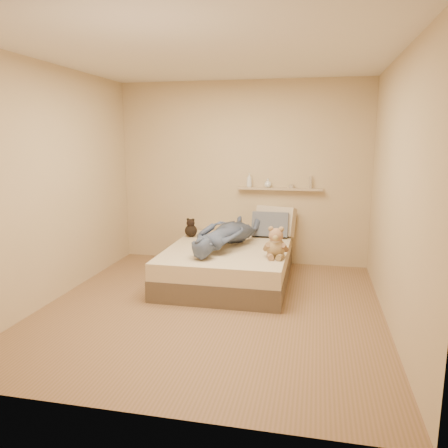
% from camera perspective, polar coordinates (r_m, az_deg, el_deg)
% --- Properties ---
extents(room, '(3.80, 3.80, 3.80)m').
position_cam_1_polar(room, '(4.48, -1.74, 4.70)').
color(room, '#8C6448').
rests_on(room, ground).
extents(bed, '(1.50, 1.90, 0.45)m').
position_cam_1_polar(bed, '(5.59, 0.60, -5.26)').
color(bed, brown).
rests_on(bed, floor).
extents(game_console, '(0.17, 0.10, 0.06)m').
position_cam_1_polar(game_console, '(5.05, -3.22, -2.71)').
color(game_console, '#ADAFB4').
rests_on(game_console, bed).
extents(teddy_bear, '(0.31, 0.29, 0.37)m').
position_cam_1_polar(teddy_bear, '(5.04, 6.77, -2.71)').
color(teddy_bear, tan).
rests_on(teddy_bear, bed).
extents(dark_plush, '(0.17, 0.17, 0.26)m').
position_cam_1_polar(dark_plush, '(6.09, -4.35, -0.62)').
color(dark_plush, black).
rests_on(dark_plush, bed).
extents(pillow_cream, '(0.60, 0.40, 0.43)m').
position_cam_1_polar(pillow_cream, '(6.22, 6.71, 0.39)').
color(pillow_cream, beige).
rests_on(pillow_cream, bed).
extents(pillow_grey, '(0.51, 0.26, 0.37)m').
position_cam_1_polar(pillow_grey, '(6.09, 6.05, -0.11)').
color(pillow_grey, slate).
rests_on(pillow_grey, bed).
extents(person, '(0.87, 1.55, 0.35)m').
position_cam_1_polar(person, '(5.47, 0.13, -1.30)').
color(person, '#474F70').
rests_on(person, bed).
extents(wall_shelf, '(1.20, 0.12, 0.03)m').
position_cam_1_polar(wall_shelf, '(6.23, 7.27, 4.58)').
color(wall_shelf, tan).
rests_on(wall_shelf, wall_back).
extents(shelf_bottles, '(0.94, 0.11, 0.20)m').
position_cam_1_polar(shelf_bottles, '(6.24, 5.52, 5.48)').
color(shelf_bottles, white).
rests_on(shelf_bottles, wall_shelf).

